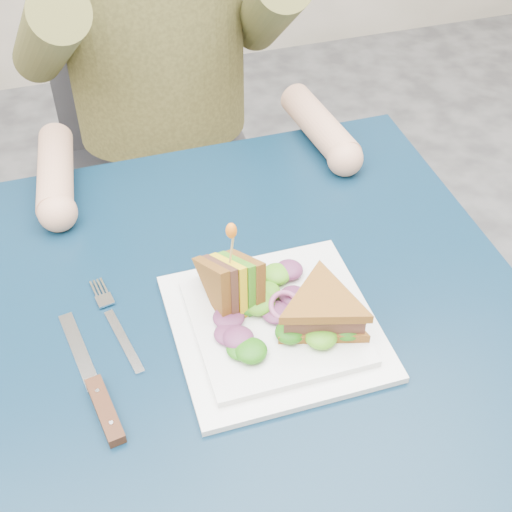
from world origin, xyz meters
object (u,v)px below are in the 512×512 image
object	(u,v)px
sandwich_flat	(323,310)
knife	(100,398)
table	(252,340)
chair	(159,132)
sandwich_upright	(233,284)
plate	(275,325)
fork	(117,326)

from	to	relation	value
sandwich_flat	knife	distance (m)	0.29
table	chair	xyz separation A→B (m)	(0.00, 0.72, -0.11)
knife	chair	bearing A→B (deg)	75.07
sandwich_flat	sandwich_upright	distance (m)	0.12
plate	knife	distance (m)	0.24
sandwich_flat	table	bearing A→B (deg)	131.17
sandwich_flat	chair	bearing A→B (deg)	94.95
sandwich_flat	knife	size ratio (longest dim) A/B	0.74
sandwich_flat	sandwich_upright	bearing A→B (deg)	144.37
plate	fork	world-z (taller)	plate
table	sandwich_upright	size ratio (longest dim) A/B	5.81
chair	sandwich_upright	world-z (taller)	chair
table	plate	size ratio (longest dim) A/B	2.88
table	sandwich_flat	xyz separation A→B (m)	(0.07, -0.08, 0.12)
table	sandwich_upright	bearing A→B (deg)	-161.12
fork	knife	xyz separation A→B (m)	(-0.04, -0.11, 0.00)
plate	sandwich_flat	bearing A→B (deg)	-24.44
table	chair	distance (m)	0.73
table	sandwich_upright	world-z (taller)	sandwich_upright
chair	fork	bearing A→B (deg)	-104.32
table	fork	distance (m)	0.20
table	knife	xyz separation A→B (m)	(-0.22, -0.10, 0.09)
table	sandwich_flat	size ratio (longest dim) A/B	4.56
sandwich_flat	sandwich_upright	world-z (taller)	sandwich_upright
fork	plate	bearing A→B (deg)	-17.94
fork	knife	distance (m)	0.12
table	fork	bearing A→B (deg)	177.10
table	sandwich_upright	xyz separation A→B (m)	(-0.03, -0.01, 0.13)
chair	sandwich_flat	bearing A→B (deg)	-85.05
plate	sandwich_upright	world-z (taller)	sandwich_upright
chair	sandwich_flat	distance (m)	0.84
plate	fork	xyz separation A→B (m)	(-0.20, 0.06, -0.01)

